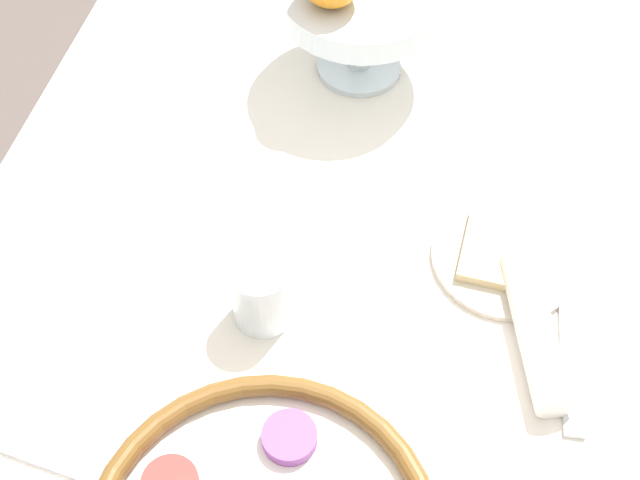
{
  "coord_description": "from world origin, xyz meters",
  "views": [
    {
      "loc": [
        -0.42,
        -0.04,
        1.5
      ],
      "look_at": [
        0.1,
        0.08,
        0.78
      ],
      "focal_mm": 50.0,
      "sensor_mm": 36.0,
      "label": 1
    }
  ],
  "objects": [
    {
      "name": "cup_near",
      "position": [
        0.03,
        0.13,
        0.78
      ],
      "size": [
        0.06,
        0.06,
        0.08
      ],
      "color": "silver",
      "rests_on": "dining_table"
    },
    {
      "name": "spoon",
      "position": [
        0.05,
        -0.18,
        0.74
      ],
      "size": [
        0.17,
        0.04,
        0.01
      ],
      "color": "silver",
      "rests_on": "dining_table"
    },
    {
      "name": "bread_plate",
      "position": [
        0.15,
        -0.1,
        0.75
      ],
      "size": [
        0.16,
        0.16,
        0.02
      ],
      "color": "beige",
      "rests_on": "dining_table"
    },
    {
      "name": "napkin_roll",
      "position": [
        0.06,
        -0.14,
        0.76
      ],
      "size": [
        0.17,
        0.09,
        0.04
      ],
      "color": "white",
      "rests_on": "dining_table"
    },
    {
      "name": "fruit_stand",
      "position": [
        0.4,
        0.1,
        0.84
      ],
      "size": [
        0.19,
        0.19,
        0.12
      ],
      "color": "silver",
      "rests_on": "dining_table"
    }
  ]
}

